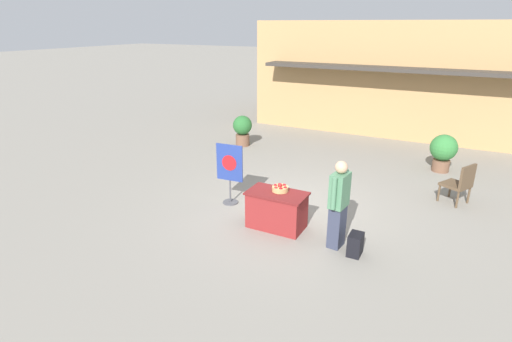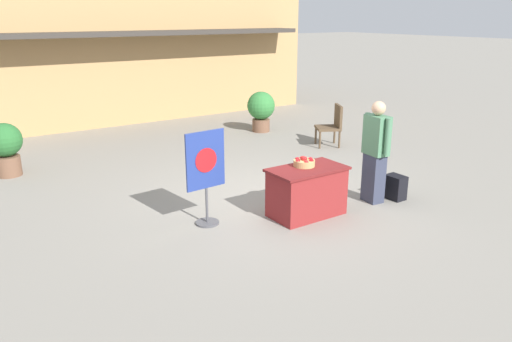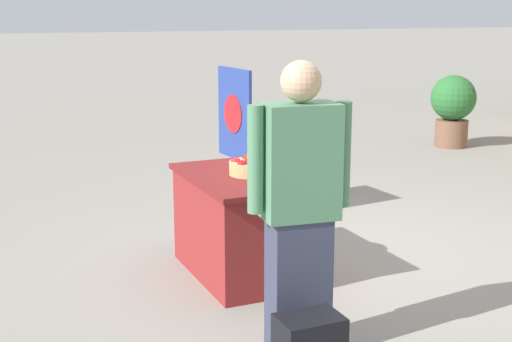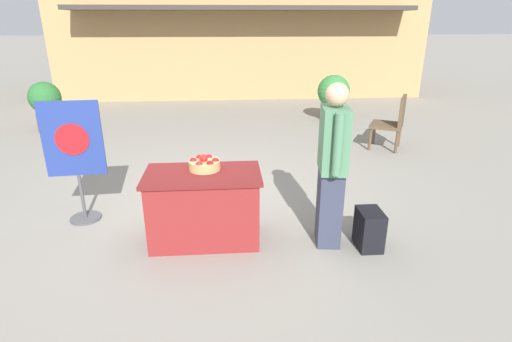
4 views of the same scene
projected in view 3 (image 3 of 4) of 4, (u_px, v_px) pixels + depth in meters
The scene contains 6 objects.
ground_plane at pixel (338, 254), 5.93m from camera, with size 120.00×120.00×0.00m, color gray.
display_table at pixel (238, 225), 5.40m from camera, with size 1.22×0.69×0.78m.
apple_basket at pixel (252, 166), 5.32m from camera, with size 0.34×0.34×0.16m.
person_visitor at pixel (299, 209), 4.04m from camera, with size 0.31×0.61×1.72m.
poster_board at pixel (235, 134), 6.85m from camera, with size 0.66×0.36×1.45m.
potted_plant_near_right at pixel (453, 106), 10.45m from camera, with size 0.66×0.66×1.06m.
Camera 3 is at (4.88, -2.89, 1.99)m, focal length 50.00 mm.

